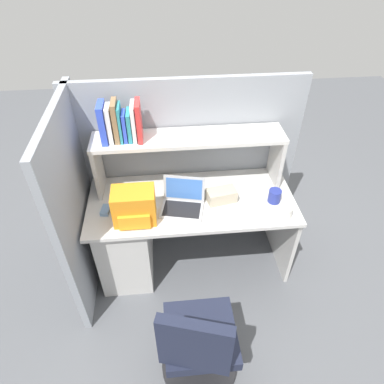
# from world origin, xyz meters

# --- Properties ---
(ground_plane) EXTENTS (8.00, 8.00, 0.00)m
(ground_plane) POSITION_xyz_m (0.00, 0.00, 0.00)
(ground_plane) COLOR #595B60
(desk) EXTENTS (1.60, 0.70, 0.73)m
(desk) POSITION_xyz_m (-0.39, 0.00, 0.40)
(desk) COLOR silver
(desk) RESTS_ON ground_plane
(cubicle_partition_rear) EXTENTS (1.84, 0.05, 1.55)m
(cubicle_partition_rear) POSITION_xyz_m (0.00, 0.38, 0.78)
(cubicle_partition_rear) COLOR gray
(cubicle_partition_rear) RESTS_ON ground_plane
(cubicle_partition_left) EXTENTS (0.05, 1.06, 1.55)m
(cubicle_partition_left) POSITION_xyz_m (-0.85, -0.05, 0.78)
(cubicle_partition_left) COLOR gray
(cubicle_partition_left) RESTS_ON ground_plane
(overhead_hutch) EXTENTS (1.44, 0.28, 0.45)m
(overhead_hutch) POSITION_xyz_m (0.00, 0.20, 1.08)
(overhead_hutch) COLOR beige
(overhead_hutch) RESTS_ON desk
(reference_books_on_shelf) EXTENTS (0.29, 0.18, 0.29)m
(reference_books_on_shelf) POSITION_xyz_m (-0.48, 0.20, 1.32)
(reference_books_on_shelf) COLOR blue
(reference_books_on_shelf) RESTS_ON overhead_hutch
(laptop) EXTENTS (0.36, 0.31, 0.22)m
(laptop) POSITION_xyz_m (-0.07, -0.07, 0.78)
(laptop) COLOR #B7BABF
(laptop) RESTS_ON desk
(backpack) EXTENTS (0.30, 0.23, 0.26)m
(backpack) POSITION_xyz_m (-0.42, -0.17, 0.85)
(backpack) COLOR orange
(backpack) RESTS_ON desk
(computer_mouse) EXTENTS (0.07, 0.11, 0.03)m
(computer_mouse) POSITION_xyz_m (-0.65, -0.07, 0.75)
(computer_mouse) COLOR #7299C6
(computer_mouse) RESTS_ON desk
(paper_cup) EXTENTS (0.08, 0.08, 0.09)m
(paper_cup) POSITION_xyz_m (0.67, -0.26, 0.78)
(paper_cup) COLOR white
(paper_cup) RESTS_ON desk
(tissue_box) EXTENTS (0.24, 0.16, 0.10)m
(tissue_box) POSITION_xyz_m (0.23, -0.03, 0.78)
(tissue_box) COLOR #BFB299
(tissue_box) RESTS_ON desk
(snack_canister) EXTENTS (0.10, 0.10, 0.11)m
(snack_canister) POSITION_xyz_m (0.63, -0.08, 0.78)
(snack_canister) COLOR navy
(snack_canister) RESTS_ON desk
(office_chair) EXTENTS (0.52, 0.54, 0.93)m
(office_chair) POSITION_xyz_m (-0.05, -1.00, 0.39)
(office_chair) COLOR black
(office_chair) RESTS_ON ground_plane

